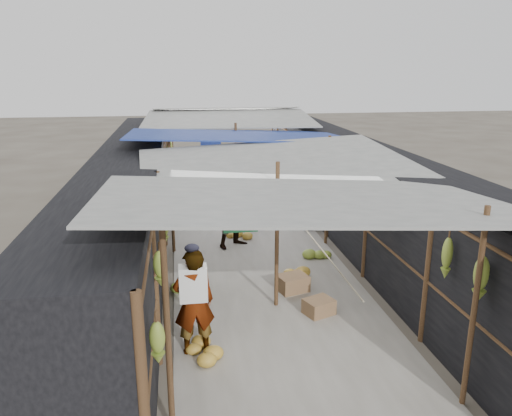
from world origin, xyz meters
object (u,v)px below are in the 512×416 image
black_basin (308,225)px  vendor_seated (293,194)px  crate_near (319,307)px  shopper_blue (237,209)px  vendor_elderly (194,302)px

black_basin → vendor_seated: (0.00, 1.88, 0.36)m
crate_near → shopper_blue: bearing=83.2°
black_basin → vendor_seated: vendor_seated is taller
black_basin → shopper_blue: size_ratio=0.32×
vendor_elderly → vendor_seated: vendor_elderly is taller
crate_near → vendor_elderly: bearing=179.8°
black_basin → vendor_elderly: bearing=-119.9°
black_basin → shopper_blue: shopper_blue is taller
shopper_blue → vendor_seated: size_ratio=2.07×
vendor_seated → crate_near: bearing=-41.0°
vendor_seated → shopper_blue: bearing=-66.2°
vendor_seated → black_basin: bearing=-32.0°
crate_near → vendor_elderly: (-2.13, -0.85, 0.68)m
crate_near → vendor_elderly: vendor_elderly is taller
crate_near → black_basin: bearing=55.5°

